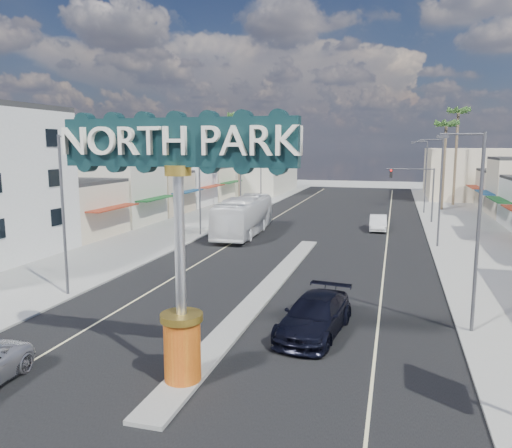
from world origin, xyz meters
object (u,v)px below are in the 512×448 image
Objects in this scene: traffic_signal_left at (255,181)px; streetlight_r_near at (475,223)px; suv_right at (315,316)px; streetlight_r_far at (424,173)px; streetlight_l_far at (262,171)px; palm_right_far at (458,117)px; city_bus at (244,216)px; traffic_signal_right at (416,184)px; car_parked_right at (378,223)px; streetlight_r_mid at (439,187)px; palm_left_far at (239,122)px; gateway_sign at (179,220)px; palm_right_mid at (446,129)px; streetlight_l_mid at (201,182)px; streetlight_l_near at (65,207)px.

traffic_signal_left is 39.26m from streetlight_r_near.
streetlight_r_far is at bearing 89.03° from suv_right.
streetlight_r_far is 1.51× the size of suv_right.
streetlight_l_far is (-1.25, 8.01, 0.79)m from traffic_signal_left.
traffic_signal_left is at bearing -157.80° from streetlight_r_far.
city_bus is (-21.78, -30.38, -10.60)m from palm_right_far.
traffic_signal_right is 1.27× the size of car_parked_right.
city_bus is at bearing 128.53° from streetlight_r_near.
palm_right_far is (4.57, 32.00, 7.32)m from streetlight_r_mid.
streetlight_l_far is at bearing 116.42° from streetlight_r_near.
streetlight_l_far and streetlight_r_far have the same top height.
streetlight_r_far is 24.38m from palm_left_far.
gateway_sign is 62.20m from palm_right_far.
streetlight_r_far is at bearing 46.66° from city_bus.
streetlight_r_near is (19.62, -33.99, 0.79)m from traffic_signal_left.
traffic_signal_right is (9.18, 42.02, -1.65)m from gateway_sign.
streetlight_r_near is at bearing -95.02° from palm_right_far.
streetlight_r_near reaches higher than city_bus.
traffic_signal_right is 14.10m from palm_right_mid.
car_parked_right is at bearing 123.33° from streetlight_r_mid.
suv_right is at bearing -100.89° from palm_right_mid.
city_bus is (-17.22, 1.62, -3.28)m from streetlight_r_mid.
car_parked_right is (15.93, 7.50, -4.29)m from streetlight_l_mid.
traffic_signal_left is 0.67× the size of streetlight_r_far.
suv_right is at bearing -95.33° from car_parked_right.
traffic_signal_right is (18.37, 0.00, 0.00)m from traffic_signal_left.
streetlight_l_far is 46.90m from streetlight_r_near.
gateway_sign is 0.65× the size of palm_right_far.
gateway_sign is at bearing -100.77° from car_parked_right.
streetlight_l_near is 0.69× the size of palm_left_far.
gateway_sign is 51.10m from streetlight_l_far.
streetlight_r_far is 7.30m from palm_right_mid.
palm_right_mid is 49.86m from suv_right.
gateway_sign is 13.19m from streetlight_r_near.
palm_left_far is 30.48m from palm_right_far.
palm_right_mid is at bearing 84.36° from streetlight_r_mid.
streetlight_l_mid is 21.16m from palm_left_far.
streetlight_r_mid is at bearing -35.50° from traffic_signal_left.
traffic_signal_right is 0.46× the size of palm_left_far.
gateway_sign is 29.91m from streetlight_l_mid.
streetlight_l_far reaches higher than car_parked_right.
streetlight_l_near is at bearing 179.57° from suv_right.
city_bus is at bearing -71.31° from palm_left_far.
streetlight_l_mid is (-1.25, -13.99, 0.79)m from traffic_signal_left.
streetlight_l_near is at bearing -116.99° from palm_right_mid.
city_bus is (2.40, -12.37, -2.49)m from traffic_signal_left.
palm_left_far is at bearing -167.01° from palm_right_mid.
suv_right is (-6.67, -22.01, -4.20)m from streetlight_r_mid.
car_parked_right is (-4.93, 7.50, -4.29)m from streetlight_r_mid.
streetlight_l_far is 1.00× the size of streetlight_r_mid.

